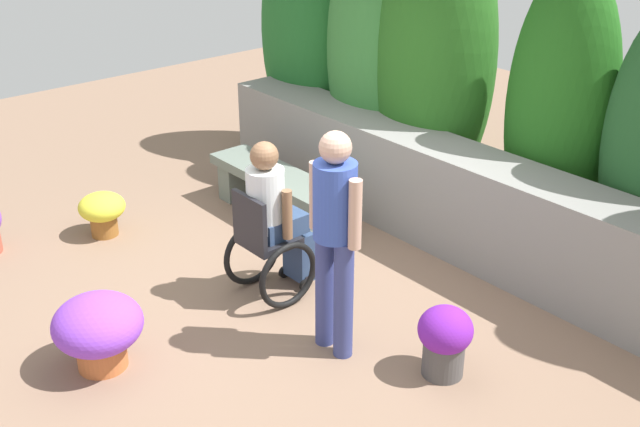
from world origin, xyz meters
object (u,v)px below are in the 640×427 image
Objects in this scene: person_in_wheelchair at (272,225)px; flower_pot_terracotta_by_wall at (102,211)px; person_standing_companion at (335,230)px; flower_pot_small_foreground at (445,338)px; stone_bench at (276,187)px; flower_pot_purple_near at (98,329)px.

person_in_wheelchair is 3.08× the size of flower_pot_terracotta_by_wall.
flower_pot_small_foreground is (0.72, 0.38, -0.68)m from person_standing_companion.
flower_pot_terracotta_by_wall is (-1.85, -0.58, -0.37)m from person_in_wheelchair.
flower_pot_terracotta_by_wall is (-0.74, -1.46, -0.07)m from stone_bench.
flower_pot_purple_near reaches higher than flower_pot_small_foreground.
stone_bench is 1.22× the size of person_in_wheelchair.
stone_bench is 2.80m from flower_pot_small_foreground.
stone_bench is 2.34m from person_standing_companion.
flower_pot_purple_near reaches higher than stone_bench.
person_standing_companion is 3.19× the size of flower_pot_small_foreground.
person_standing_companion is (2.01, -1.02, 0.65)m from stone_bench.
person_standing_companion is at bearing 57.16° from flower_pot_purple_near.
person_standing_companion is 2.67× the size of flower_pot_purple_near.
stone_bench is 2.58× the size of flower_pot_purple_near.
person_standing_companion reaches higher than stone_bench.
flower_pot_small_foreground is (2.73, -0.64, -0.03)m from stone_bench.
person_standing_companion is 1.78m from flower_pot_purple_near.
person_in_wheelchair is 1.55m from flower_pot_purple_near.
flower_pot_terracotta_by_wall is 3.57m from flower_pot_small_foreground.
flower_pot_small_foreground reaches higher than flower_pot_terracotta_by_wall.
flower_pot_terracotta_by_wall is 0.82× the size of flower_pot_small_foreground.
stone_bench is at bearing 166.74° from flower_pot_small_foreground.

